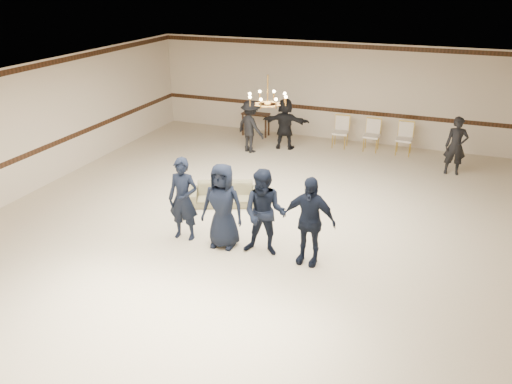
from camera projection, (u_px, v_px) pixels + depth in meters
room at (251, 159)px, 10.54m from camera, size 12.01×14.01×3.21m
chair_rail at (328, 109)px, 16.74m from camera, size 12.00×0.02×0.14m
crown_molding at (332, 45)px, 15.90m from camera, size 12.00×0.02×0.14m
chandelier at (268, 90)px, 10.87m from camera, size 0.94×0.94×0.89m
boy_a at (183, 199)px, 10.37m from camera, size 0.68×0.47×1.79m
boy_b at (223, 206)px, 10.07m from camera, size 0.91×0.63×1.79m
boy_c at (264, 213)px, 9.77m from camera, size 0.93×0.76×1.79m
boy_d at (309, 221)px, 9.48m from camera, size 1.07×0.49×1.79m
settee at (225, 194)px, 12.18m from camera, size 1.90×1.32×0.52m
adult_left at (251, 127)px, 15.52m from camera, size 1.21×1.00×1.63m
adult_mid at (285, 124)px, 15.82m from camera, size 1.56×0.66×1.63m
adult_right at (456, 146)px, 13.79m from camera, size 0.64×0.46×1.63m
banquet_chair_left at (340, 132)px, 16.06m from camera, size 0.52×0.52×1.00m
banquet_chair_mid at (372, 136)px, 15.73m from camera, size 0.51×0.51×1.00m
banquet_chair_right at (404, 139)px, 15.39m from camera, size 0.50×0.50×1.00m
console_table at (256, 124)px, 17.26m from camera, size 0.95×0.41×0.79m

